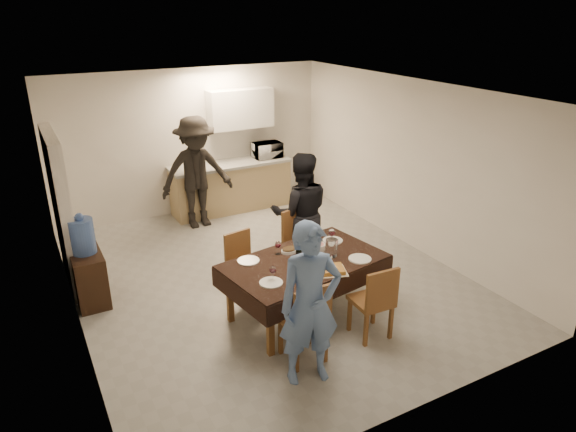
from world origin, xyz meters
name	(u,v)px	position (x,y,z in m)	size (l,w,h in m)	color
floor	(266,277)	(0.00, 0.00, 0.00)	(5.00, 6.00, 0.02)	#9D9D99
ceiling	(263,91)	(0.00, 0.00, 2.60)	(5.00, 6.00, 0.02)	white
wall_back	(192,142)	(0.00, 3.00, 1.30)	(5.00, 0.02, 2.60)	white
wall_front	(420,293)	(0.00, -3.00, 1.30)	(5.00, 0.02, 2.60)	white
wall_left	(63,226)	(-2.50, 0.00, 1.30)	(0.02, 6.00, 2.60)	white
wall_right	(410,165)	(2.50, 0.00, 1.30)	(0.02, 6.00, 2.60)	white
stub_partition	(62,211)	(-2.42, 1.20, 1.05)	(0.15, 1.40, 2.10)	white
kitchen_base_cabinet	(231,188)	(0.60, 2.68, 0.43)	(2.20, 0.60, 0.86)	tan
kitchen_worktop	(230,164)	(0.60, 2.68, 0.89)	(2.24, 0.64, 0.05)	#A0A19C
upper_cabinet	(240,109)	(0.90, 2.82, 1.85)	(1.20, 0.34, 0.70)	white
dining_table	(304,263)	(-0.01, -1.06, 0.71)	(2.05, 1.39, 0.74)	black
chair_near_left	(308,315)	(-0.46, -1.91, 0.59)	(0.44, 0.44, 0.52)	brown
chair_near_right	(377,296)	(0.44, -1.90, 0.56)	(0.44, 0.44, 0.50)	brown
chair_far_left	(248,262)	(-0.46, -0.40, 0.53)	(0.45, 0.45, 0.46)	brown
chair_far_right	(309,242)	(0.44, -0.41, 0.62)	(0.58, 0.59, 0.55)	brown
console	(89,277)	(-2.28, 0.53, 0.34)	(0.37, 0.74, 0.69)	black
water_jug	(82,236)	(-2.28, 0.53, 0.91)	(0.30, 0.30, 0.45)	#4C72C7
wine_bottle	(299,248)	(-0.06, -1.01, 0.89)	(0.07, 0.07, 0.30)	black
water_pitcher	(331,248)	(0.34, -1.11, 0.85)	(0.14, 0.14, 0.22)	white
savoury_tart	(329,270)	(0.09, -1.44, 0.77)	(0.41, 0.31, 0.05)	#AA7632
salad_bowl	(318,247)	(0.29, -0.88, 0.78)	(0.19, 0.19, 0.07)	white
mushroom_dish	(290,251)	(-0.06, -0.78, 0.76)	(0.20, 0.20, 0.04)	white
wine_glass_a	(273,273)	(-0.56, -1.31, 0.83)	(0.08, 0.08, 0.18)	white
wine_glass_b	(332,236)	(0.54, -0.81, 0.84)	(0.09, 0.09, 0.20)	white
wine_glass_c	(278,248)	(-0.21, -0.76, 0.83)	(0.08, 0.08, 0.17)	white
plate_near_left	(271,283)	(-0.61, -1.36, 0.75)	(0.26, 0.26, 0.02)	white
plate_near_right	(360,259)	(0.59, -1.36, 0.75)	(0.28, 0.28, 0.02)	white
plate_far_left	(248,261)	(-0.61, -0.76, 0.75)	(0.27, 0.27, 0.02)	white
plate_far_right	(333,240)	(0.59, -0.76, 0.75)	(0.26, 0.26, 0.02)	white
microwave	(267,150)	(1.36, 2.68, 1.05)	(0.52, 0.35, 0.29)	white
person_near	(310,305)	(-0.56, -2.11, 0.86)	(0.63, 0.41, 1.73)	#5E7DB5
person_far	(301,213)	(0.54, -0.01, 0.88)	(0.85, 0.66, 1.75)	black
person_kitchen	(196,173)	(-0.20, 2.23, 0.96)	(1.24, 0.71, 1.92)	black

